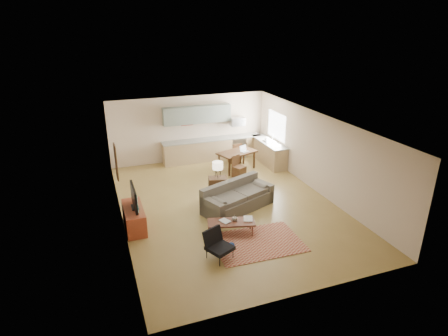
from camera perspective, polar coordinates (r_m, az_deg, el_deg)
name	(u,v)px	position (r m, az deg, el deg)	size (l,w,h in m)	color
room	(227,165)	(11.47, 0.51, 0.42)	(9.00, 9.00, 9.00)	olive
kitchen_counter_back	(213,149)	(15.77, -1.72, 2.92)	(4.26, 0.64, 0.92)	tan
kitchen_counter_right	(269,152)	(15.47, 6.82, 2.40)	(0.64, 2.26, 0.92)	tan
kitchen_range	(237,146)	(16.13, 1.99, 3.30)	(0.62, 0.62, 0.90)	#A5A8AD
kitchen_microwave	(237,121)	(15.84, 2.02, 7.11)	(0.62, 0.40, 0.35)	#A5A8AD
upper_cabinets	(197,115)	(15.33, -4.11, 8.12)	(2.80, 0.34, 0.70)	gray
window_right	(277,126)	(15.29, 8.01, 6.39)	(0.02, 1.40, 1.05)	white
wall_art_left	(116,162)	(11.63, -16.09, 0.88)	(0.06, 0.42, 1.10)	olive
triptych	(187,119)	(15.41, -5.68, 7.38)	(1.70, 0.04, 0.50)	beige
rug	(258,242)	(10.13, 5.13, -11.23)	(2.30, 1.59, 0.02)	#96362C
sofa	(238,196)	(11.61, 2.15, -4.35)	(2.41, 1.05, 0.84)	#565046
coffee_table	(231,228)	(10.38, 1.08, -9.07)	(1.29, 0.51, 0.39)	#482417
book_a	(222,222)	(10.22, -0.32, -8.30)	(0.32, 0.36, 0.03)	maroon
book_b	(244,219)	(10.41, 3.01, -7.72)	(0.35, 0.40, 0.03)	navy
vase	(235,218)	(10.30, 1.63, -7.59)	(0.19, 0.19, 0.17)	black
armchair	(220,245)	(9.32, -0.64, -11.72)	(0.64, 0.64, 0.74)	black
tv_credenza	(134,218)	(10.91, -13.55, -7.38)	(0.53, 1.37, 0.63)	#953720
tv	(134,197)	(10.63, -13.56, -4.36)	(0.11, 1.05, 0.63)	black
console_table	(218,188)	(12.36, -0.95, -2.99)	(0.61, 0.41, 0.71)	#372112
table_lamp	(218,170)	(12.11, -0.97, -0.25)	(0.34, 0.34, 0.57)	beige
dining_table	(237,161)	(14.68, 1.96, 1.12)	(1.47, 0.84, 0.75)	#372112
dining_chair_near	(239,167)	(13.94, 2.31, 0.20)	(0.40, 0.42, 0.84)	#372112
dining_chair_far	(235,153)	(15.38, 1.65, 2.35)	(0.42, 0.44, 0.88)	#372112
laptop	(245,149)	(14.54, 3.21, 2.94)	(0.31, 0.24, 0.24)	#A5A8AD
soap_bottle	(266,139)	(15.33, 6.44, 4.42)	(0.09, 0.10, 0.19)	beige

